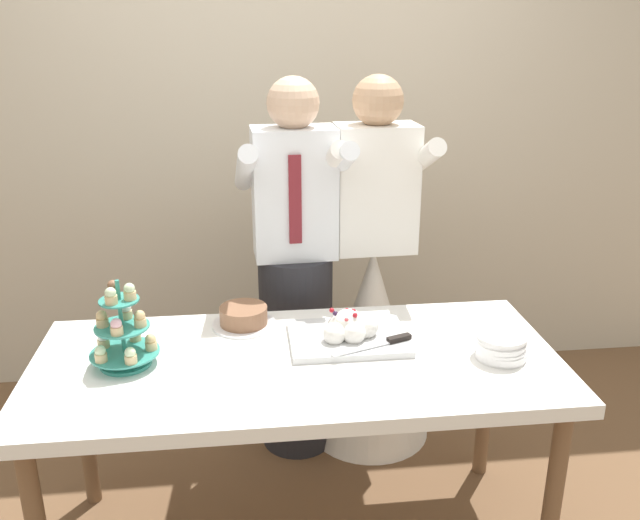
{
  "coord_description": "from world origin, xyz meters",
  "views": [
    {
      "loc": [
        -0.16,
        -2.03,
        1.88
      ],
      "look_at": [
        0.1,
        0.15,
        1.07
      ],
      "focal_mm": 37.65,
      "sensor_mm": 36.0,
      "label": 1
    }
  ],
  "objects": [
    {
      "name": "cupcake_stand",
      "position": [
        -0.57,
        0.02,
        0.89
      ],
      "size": [
        0.23,
        0.23,
        0.31
      ],
      "color": "teal",
      "rests_on": "dessert_table"
    },
    {
      "name": "person_groom",
      "position": [
        0.05,
        0.64,
        0.75
      ],
      "size": [
        0.48,
        0.51,
        1.66
      ],
      "color": "#232328",
      "rests_on": "ground_plane"
    },
    {
      "name": "rear_wall",
      "position": [
        0.0,
        1.39,
        1.45
      ],
      "size": [
        5.2,
        0.1,
        2.9
      ],
      "primitive_type": "cube",
      "color": "beige",
      "rests_on": "ground_plane"
    },
    {
      "name": "main_cake_tray",
      "position": [
        0.2,
        0.11,
        0.81
      ],
      "size": [
        0.43,
        0.32,
        0.12
      ],
      "color": "silver",
      "rests_on": "dessert_table"
    },
    {
      "name": "dessert_table",
      "position": [
        0.0,
        0.0,
        0.7
      ],
      "size": [
        1.8,
        0.8,
        0.78
      ],
      "color": "white",
      "rests_on": "ground_plane"
    },
    {
      "name": "plate_stack",
      "position": [
        0.69,
        -0.08,
        0.82
      ],
      "size": [
        0.18,
        0.18,
        0.09
      ],
      "color": "white",
      "rests_on": "dessert_table"
    },
    {
      "name": "person_bride",
      "position": [
        0.39,
        0.68,
        0.58
      ],
      "size": [
        0.56,
        0.56,
        1.66
      ],
      "color": "white",
      "rests_on": "ground_plane"
    },
    {
      "name": "round_cake",
      "position": [
        -0.18,
        0.28,
        0.81
      ],
      "size": [
        0.24,
        0.24,
        0.08
      ],
      "color": "white",
      "rests_on": "dessert_table"
    }
  ]
}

